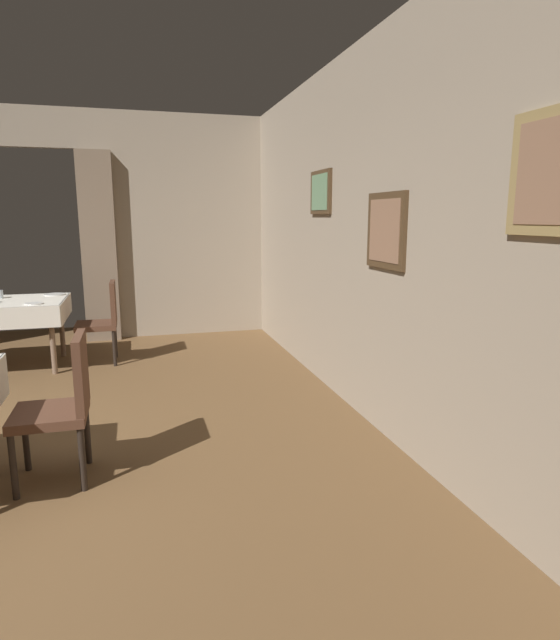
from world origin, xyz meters
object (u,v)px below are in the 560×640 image
at_px(plate_far_c, 54,294).
at_px(glass_far_d, 0,294).
at_px(chair_far_right, 103,318).
at_px(chair_mid_right, 63,401).
at_px(plate_far_b, 34,304).

distance_m(plate_far_c, glass_far_d, 0.56).
relative_size(chair_far_right, glass_far_d, 10.29).
bearing_deg(chair_mid_right, plate_far_b, 102.45).
relative_size(chair_mid_right, chair_far_right, 1.00).
relative_size(chair_far_right, plate_far_c, 3.90).
height_order(chair_mid_right, plate_far_b, chair_mid_right).
height_order(plate_far_b, glass_far_d, glass_far_d).
relative_size(chair_mid_right, glass_far_d, 10.29).
bearing_deg(plate_far_c, plate_far_b, -100.31).
height_order(chair_mid_right, glass_far_d, chair_mid_right).
bearing_deg(plate_far_b, chair_mid_right, -77.55).
height_order(chair_mid_right, plate_far_c, chair_mid_right).
xyz_separation_m(chair_mid_right, plate_far_c, (-0.44, 3.18, 0.24)).
height_order(plate_far_c, glass_far_d, glass_far_d).
xyz_separation_m(chair_mid_right, chair_far_right, (0.10, 2.81, 0.00)).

